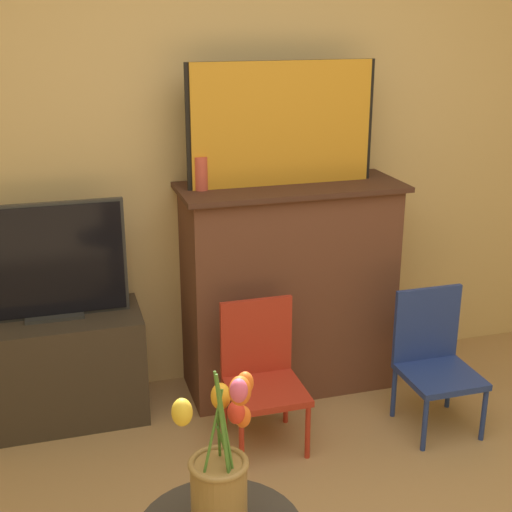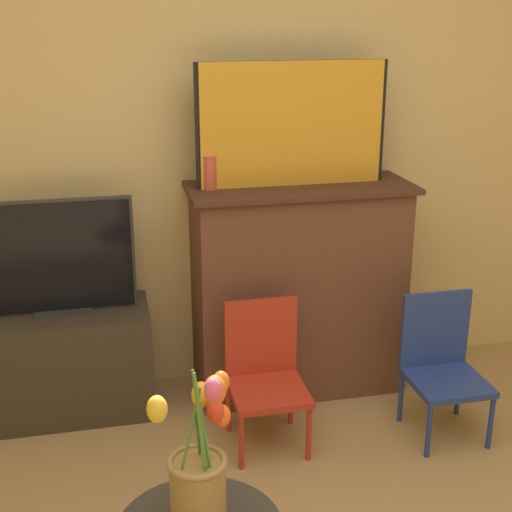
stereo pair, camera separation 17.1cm
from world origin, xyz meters
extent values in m
cube|color=tan|center=(0.00, 2.13, 1.35)|extent=(8.00, 0.06, 2.70)
cube|color=brown|center=(0.28, 1.89, 0.54)|extent=(1.04, 0.42, 1.09)
cube|color=#43271C|center=(0.28, 1.88, 1.08)|extent=(1.10, 0.46, 0.02)
cube|color=black|center=(0.23, 1.90, 1.38)|extent=(0.92, 0.02, 0.58)
cube|color=orange|center=(0.23, 1.89, 1.38)|extent=(0.88, 0.02, 0.58)
cylinder|color=#CC4C3D|center=(-0.16, 1.89, 1.17)|extent=(0.06, 0.06, 0.16)
cube|color=#382D23|center=(-0.88, 1.88, 0.27)|extent=(0.79, 0.40, 0.53)
cube|color=#2D2D2D|center=(-0.88, 1.88, 0.54)|extent=(0.27, 0.12, 0.01)
cube|color=#2D2D2D|center=(-0.88, 1.89, 0.81)|extent=(0.70, 0.02, 0.55)
cube|color=black|center=(-0.88, 1.88, 0.81)|extent=(0.67, 0.02, 0.52)
cylinder|color=#B22D1E|center=(-0.16, 1.22, 0.13)|extent=(0.02, 0.02, 0.26)
cylinder|color=#B22D1E|center=(0.15, 1.22, 0.13)|extent=(0.02, 0.02, 0.26)
cylinder|color=#B22D1E|center=(-0.16, 1.53, 0.13)|extent=(0.02, 0.02, 0.26)
cylinder|color=#B22D1E|center=(0.15, 1.53, 0.13)|extent=(0.02, 0.02, 0.26)
cube|color=#B22D1E|center=(0.00, 1.37, 0.28)|extent=(0.34, 0.34, 0.03)
cube|color=#B22D1E|center=(0.00, 1.53, 0.47)|extent=(0.34, 0.02, 0.37)
cylinder|color=navy|center=(0.67, 1.13, 0.13)|extent=(0.02, 0.02, 0.26)
cylinder|color=navy|center=(0.97, 1.13, 0.13)|extent=(0.02, 0.02, 0.26)
cylinder|color=navy|center=(0.67, 1.43, 0.13)|extent=(0.02, 0.02, 0.26)
cylinder|color=navy|center=(0.97, 1.43, 0.13)|extent=(0.02, 0.02, 0.26)
cube|color=navy|center=(0.82, 1.28, 0.28)|extent=(0.34, 0.34, 0.03)
cube|color=navy|center=(0.82, 1.44, 0.47)|extent=(0.34, 0.02, 0.37)
cylinder|color=olive|center=(-0.46, 0.35, 0.57)|extent=(0.16, 0.16, 0.23)
torus|color=olive|center=(-0.46, 0.35, 0.68)|extent=(0.17, 0.17, 0.02)
cylinder|color=#477A2D|center=(-0.44, 0.33, 0.79)|extent=(0.05, 0.05, 0.36)
ellipsoid|color=orange|center=(-0.40, 0.28, 0.96)|extent=(0.04, 0.04, 0.06)
cylinder|color=#477A2D|center=(-0.43, 0.36, 0.72)|extent=(0.04, 0.02, 0.22)
ellipsoid|color=red|center=(-0.40, 0.37, 0.82)|extent=(0.05, 0.05, 0.07)
cylinder|color=#477A2D|center=(-0.44, 0.32, 0.78)|extent=(0.04, 0.06, 0.35)
ellipsoid|color=orange|center=(-0.42, 0.27, 0.95)|extent=(0.06, 0.06, 0.08)
cylinder|color=#477A2D|center=(-0.43, 0.36, 0.71)|extent=(0.06, 0.03, 0.20)
ellipsoid|color=orange|center=(-0.38, 0.38, 0.80)|extent=(0.05, 0.05, 0.07)
cylinder|color=#477A2D|center=(-0.45, 0.37, 0.73)|extent=(0.03, 0.06, 0.25)
ellipsoid|color=orange|center=(-0.43, 0.42, 0.85)|extent=(0.06, 0.06, 0.08)
cylinder|color=#477A2D|center=(-0.48, 0.33, 0.76)|extent=(0.09, 0.06, 0.30)
ellipsoid|color=gold|center=(-0.57, 0.28, 0.90)|extent=(0.06, 0.06, 0.08)
cylinder|color=#477A2D|center=(-0.45, 0.32, 0.79)|extent=(0.03, 0.08, 0.36)
ellipsoid|color=#E0517A|center=(-0.42, 0.24, 0.97)|extent=(0.05, 0.05, 0.07)
camera|label=1|loc=(-0.84, -1.32, 1.89)|focal=50.00mm
camera|label=2|loc=(-0.67, -1.36, 1.89)|focal=50.00mm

